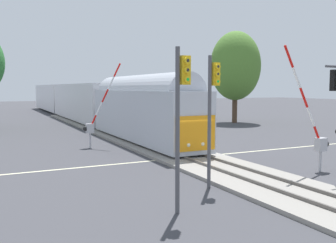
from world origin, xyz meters
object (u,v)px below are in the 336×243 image
object	(u,v)px
traffic_signal_near_left	(181,103)
maple_right_background	(235,66)
crossing_gate_near	(317,133)
crossing_gate_far	(93,120)
commuter_train	(80,101)
traffic_signal_median	(212,100)

from	to	relation	value
traffic_signal_near_left	maple_right_background	distance (m)	35.63
crossing_gate_near	maple_right_background	world-z (taller)	maple_right_background
crossing_gate_near	crossing_gate_far	xyz separation A→B (m)	(-8.43, 13.14, -0.06)
crossing_gate_far	traffic_signal_near_left	bearing A→B (deg)	-93.80
crossing_gate_far	maple_right_background	size ratio (longest dim) A/B	0.55
crossing_gate_near	maple_right_background	xyz separation A→B (m)	(12.90, 24.90, 5.06)
crossing_gate_far	crossing_gate_near	bearing A→B (deg)	-57.32
commuter_train	crossing_gate_far	bearing A→B (deg)	-100.49
commuter_train	traffic_signal_median	xyz separation A→B (m)	(-2.48, -36.33, 1.18)
traffic_signal_median	commuter_train	bearing A→B (deg)	86.10
commuter_train	crossing_gate_far	xyz separation A→B (m)	(-4.25, -22.94, -0.70)
crossing_gate_near	crossing_gate_far	distance (m)	15.62
traffic_signal_median	maple_right_background	bearing A→B (deg)	52.13
crossing_gate_far	traffic_signal_near_left	world-z (taller)	crossing_gate_far
commuter_train	traffic_signal_near_left	size ratio (longest dim) A/B	11.16
commuter_train	traffic_signal_median	distance (m)	36.44
crossing_gate_near	commuter_train	bearing A→B (deg)	96.62
maple_right_background	traffic_signal_near_left	bearing A→B (deg)	-129.10
maple_right_background	crossing_gate_far	bearing A→B (deg)	-151.13
crossing_gate_near	crossing_gate_far	bearing A→B (deg)	122.68
commuter_train	traffic_signal_near_left	xyz separation A→B (m)	(-5.29, -38.71, 1.19)
traffic_signal_median	maple_right_background	xyz separation A→B (m)	(19.56, 25.16, 3.24)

